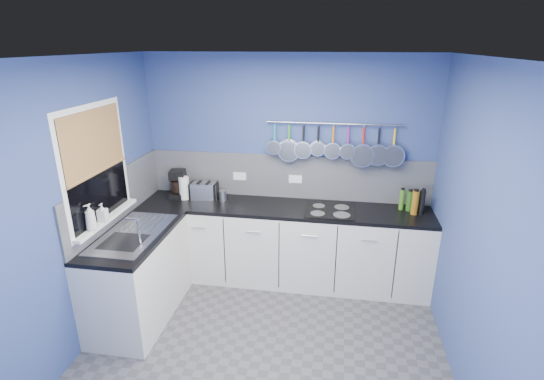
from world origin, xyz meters
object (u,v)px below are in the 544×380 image
(soap_bottle_b, at_px, (102,212))
(canister, at_px, (223,196))
(coffee_maker, at_px, (178,184))
(paper_towel, at_px, (184,188))
(hob, at_px, (330,211))
(soap_bottle_a, at_px, (90,217))
(toaster, at_px, (204,191))

(soap_bottle_b, bearing_deg, canister, 51.35)
(soap_bottle_b, distance_m, canister, 1.34)
(coffee_maker, height_order, canister, coffee_maker)
(paper_towel, bearing_deg, coffee_maker, 157.54)
(coffee_maker, bearing_deg, hob, -13.20)
(soap_bottle_b, distance_m, paper_towel, 1.10)
(soap_bottle_a, bearing_deg, coffee_maker, 76.95)
(coffee_maker, relative_size, toaster, 1.10)
(soap_bottle_a, xyz_separation_m, soap_bottle_b, (0.00, 0.18, -0.03))
(coffee_maker, relative_size, hob, 0.62)
(paper_towel, distance_m, coffee_maker, 0.10)
(canister, bearing_deg, soap_bottle_a, -124.23)
(paper_towel, relative_size, coffee_maker, 0.81)
(coffee_maker, xyz_separation_m, hob, (1.75, -0.14, -0.15))
(toaster, distance_m, canister, 0.24)
(soap_bottle_b, bearing_deg, hob, 24.41)
(soap_bottle_b, height_order, canister, soap_bottle_b)
(hob, bearing_deg, canister, 174.63)
(soap_bottle_b, bearing_deg, toaster, 60.95)
(coffee_maker, distance_m, hob, 1.76)
(soap_bottle_a, relative_size, canister, 1.93)
(paper_towel, xyz_separation_m, hob, (1.66, -0.10, -0.12))
(canister, bearing_deg, coffee_maker, 176.90)
(coffee_maker, bearing_deg, toaster, -6.47)
(toaster, distance_m, hob, 1.45)
(soap_bottle_b, xyz_separation_m, hob, (2.04, 0.93, -0.23))
(canister, xyz_separation_m, hob, (1.21, -0.11, -0.06))
(hob, bearing_deg, coffee_maker, 175.34)
(hob, bearing_deg, paper_towel, 176.39)
(hob, bearing_deg, toaster, 173.90)
(paper_towel, relative_size, hob, 0.51)
(toaster, height_order, canister, toaster)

